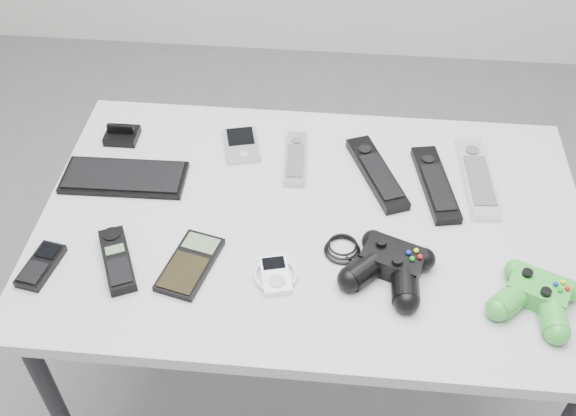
# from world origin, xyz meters

# --- Properties ---
(floor) EXTENTS (3.50, 3.50, 0.00)m
(floor) POSITION_xyz_m (0.00, 0.00, 0.00)
(floor) COLOR slate
(floor) RESTS_ON ground
(desk) EXTENTS (1.12, 0.72, 0.75)m
(desk) POSITION_xyz_m (0.06, -0.09, 0.68)
(desk) COLOR #A3A3A5
(desk) RESTS_ON floor
(pda_keyboard) EXTENTS (0.27, 0.12, 0.02)m
(pda_keyboard) POSITION_xyz_m (-0.35, -0.01, 0.76)
(pda_keyboard) COLOR black
(pda_keyboard) RESTS_ON desk
(dock_bracket) EXTENTS (0.07, 0.07, 0.04)m
(dock_bracket) POSITION_xyz_m (-0.40, 0.13, 0.77)
(dock_bracket) COLOR black
(dock_bracket) RESTS_ON desk
(pda) EXTENTS (0.10, 0.13, 0.02)m
(pda) POSITION_xyz_m (-0.12, 0.12, 0.76)
(pda) COLOR #A1A1A8
(pda) RESTS_ON desk
(remote_silver_a) EXTENTS (0.05, 0.18, 0.02)m
(remote_silver_a) POSITION_xyz_m (0.01, 0.08, 0.76)
(remote_silver_a) COLOR #A1A1A8
(remote_silver_a) RESTS_ON desk
(remote_black_a) EXTENTS (0.14, 0.24, 0.02)m
(remote_black_a) POSITION_xyz_m (0.19, 0.05, 0.76)
(remote_black_a) COLOR black
(remote_black_a) RESTS_ON desk
(remote_black_b) EXTENTS (0.10, 0.24, 0.02)m
(remote_black_b) POSITION_xyz_m (0.32, 0.03, 0.76)
(remote_black_b) COLOR black
(remote_black_b) RESTS_ON desk
(remote_silver_b) EXTENTS (0.07, 0.25, 0.03)m
(remote_silver_b) POSITION_xyz_m (0.41, 0.06, 0.76)
(remote_silver_b) COLOR silver
(remote_silver_b) RESTS_ON desk
(mobile_phone) EXTENTS (0.07, 0.12, 0.02)m
(mobile_phone) POSITION_xyz_m (-0.45, -0.27, 0.76)
(mobile_phone) COLOR black
(mobile_phone) RESTS_ON desk
(cordless_handset) EXTENTS (0.11, 0.16, 0.02)m
(cordless_handset) POSITION_xyz_m (-0.30, -0.25, 0.76)
(cordless_handset) COLOR black
(cordless_handset) RESTS_ON desk
(calculator) EXTENTS (0.12, 0.17, 0.02)m
(calculator) POSITION_xyz_m (-0.16, -0.24, 0.75)
(calculator) COLOR black
(calculator) RESTS_ON desk
(mp3_player) EXTENTS (0.10, 0.11, 0.02)m
(mp3_player) POSITION_xyz_m (0.00, -0.25, 0.75)
(mp3_player) COLOR white
(mp3_player) RESTS_ON desk
(controller_black) EXTENTS (0.31, 0.25, 0.05)m
(controller_black) POSITION_xyz_m (0.21, -0.22, 0.77)
(controller_black) COLOR black
(controller_black) RESTS_ON desk
(controller_green) EXTENTS (0.20, 0.20, 0.05)m
(controller_green) POSITION_xyz_m (0.48, -0.27, 0.77)
(controller_green) COLOR green
(controller_green) RESTS_ON desk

